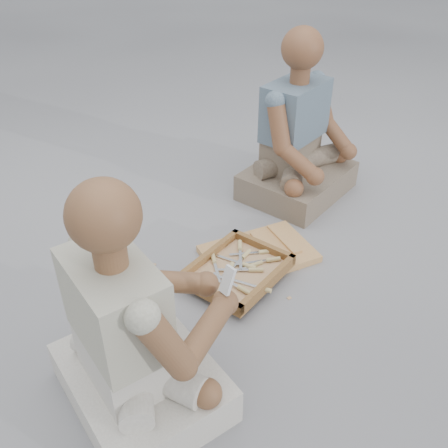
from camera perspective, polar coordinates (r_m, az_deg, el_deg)
ground at (r=2.43m, az=2.77°, el=-6.77°), size 60.00×60.00×0.00m
carved_panel at (r=2.58m, az=3.96°, el=-3.41°), size 0.60×0.45×0.04m
tool_tray at (r=2.40m, az=1.53°, el=-5.39°), size 0.55×0.49×0.06m
chisel_0 at (r=2.29m, az=1.89°, el=-7.32°), size 0.07×0.22×0.02m
chisel_1 at (r=2.51m, az=4.30°, el=-3.20°), size 0.20×0.12×0.02m
chisel_2 at (r=2.31m, az=4.09°, el=-7.28°), size 0.13×0.20×0.02m
chisel_3 at (r=2.39m, az=0.65°, el=-5.36°), size 0.18×0.16×0.02m
chisel_4 at (r=2.46m, az=5.16°, el=-4.11°), size 0.21×0.10×0.02m
chisel_5 at (r=2.43m, az=3.24°, el=-4.77°), size 0.22×0.05×0.02m
chisel_6 at (r=2.52m, az=1.84°, el=-2.76°), size 0.14×0.19×0.02m
chisel_7 at (r=2.40m, az=3.15°, el=-5.25°), size 0.19×0.14×0.02m
chisel_8 at (r=2.48m, az=2.26°, el=-3.72°), size 0.21×0.10×0.02m
chisel_9 at (r=2.44m, az=-1.13°, el=-4.23°), size 0.11×0.21×0.02m
chisel_10 at (r=2.43m, az=2.44°, el=-4.67°), size 0.11×0.21×0.02m
wood_chip_0 at (r=2.46m, az=0.51°, el=-6.03°), size 0.02×0.02×0.00m
wood_chip_1 at (r=2.53m, az=8.49°, el=-5.09°), size 0.02×0.02×0.00m
wood_chip_2 at (r=2.72m, az=3.65°, el=-1.55°), size 0.02×0.02×0.00m
wood_chip_3 at (r=2.40m, az=2.25°, el=-7.31°), size 0.02×0.02×0.00m
wood_chip_4 at (r=2.55m, az=-7.99°, el=-4.61°), size 0.02×0.02×0.00m
wood_chip_5 at (r=2.71m, az=5.15°, el=-1.70°), size 0.02×0.02×0.00m
wood_chip_6 at (r=2.43m, az=-0.73°, el=-6.58°), size 0.02×0.02×0.00m
wood_chip_7 at (r=2.60m, az=7.11°, el=-3.76°), size 0.02×0.02×0.00m
wood_chip_8 at (r=2.36m, az=7.47°, el=-8.38°), size 0.02×0.02×0.00m
craftsman at (r=1.77m, az=-10.23°, el=-12.58°), size 0.62×0.60×0.94m
companion at (r=3.01m, az=8.50°, el=9.10°), size 0.75×0.66×0.99m
mobile_phone at (r=1.76m, az=0.42°, el=-6.44°), size 0.05×0.05×0.10m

